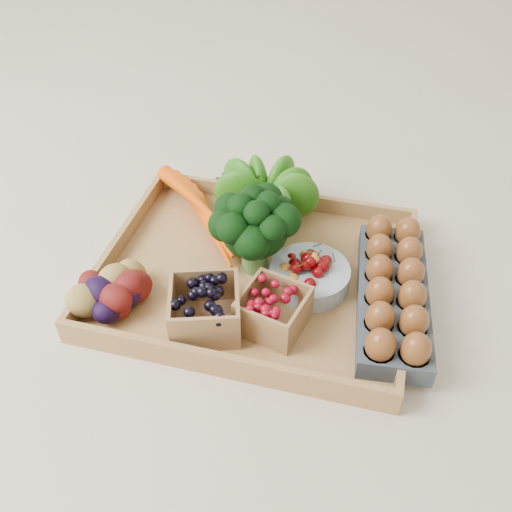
% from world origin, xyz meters
% --- Properties ---
extents(ground, '(4.00, 4.00, 0.00)m').
position_xyz_m(ground, '(0.00, 0.00, 0.00)').
color(ground, beige).
rests_on(ground, ground).
extents(tray, '(0.55, 0.45, 0.01)m').
position_xyz_m(tray, '(0.00, 0.00, 0.01)').
color(tray, '#A77B46').
rests_on(tray, ground).
extents(carrots, '(0.23, 0.16, 0.05)m').
position_xyz_m(carrots, '(-0.13, 0.11, 0.04)').
color(carrots, '#E74C03').
rests_on(carrots, tray).
extents(lettuce, '(0.14, 0.14, 0.14)m').
position_xyz_m(lettuce, '(-0.02, 0.16, 0.09)').
color(lettuce, '#1D540D').
rests_on(lettuce, tray).
extents(broccoli, '(0.15, 0.15, 0.12)m').
position_xyz_m(broccoli, '(-0.01, 0.02, 0.08)').
color(broccoli, black).
rests_on(broccoli, tray).
extents(cherry_bowl, '(0.14, 0.14, 0.04)m').
position_xyz_m(cherry_bowl, '(0.10, -0.00, 0.03)').
color(cherry_bowl, '#8C9EA5').
rests_on(cherry_bowl, tray).
extents(egg_carton, '(0.15, 0.34, 0.04)m').
position_xyz_m(egg_carton, '(0.25, -0.01, 0.03)').
color(egg_carton, '#3C444D').
rests_on(egg_carton, tray).
extents(potatoes, '(0.16, 0.16, 0.09)m').
position_xyz_m(potatoes, '(-0.21, -0.13, 0.06)').
color(potatoes, '#480D0B').
rests_on(potatoes, tray).
extents(punnet_blackberry, '(0.14, 0.14, 0.08)m').
position_xyz_m(punnet_blackberry, '(-0.05, -0.14, 0.05)').
color(punnet_blackberry, black).
rests_on(punnet_blackberry, tray).
extents(punnet_raspberry, '(0.12, 0.12, 0.07)m').
position_xyz_m(punnet_raspberry, '(0.06, -0.11, 0.05)').
color(punnet_raspberry, maroon).
rests_on(punnet_raspberry, tray).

